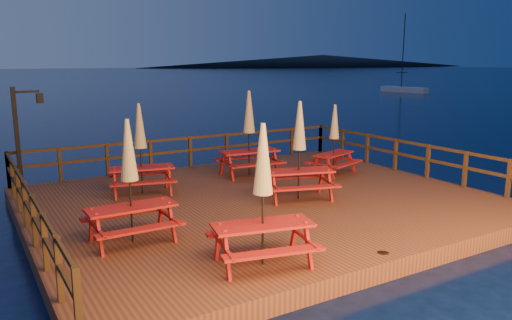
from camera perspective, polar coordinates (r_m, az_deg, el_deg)
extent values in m
plane|color=black|center=(13.91, 0.64, -6.00)|extent=(500.00, 500.00, 0.00)
cube|color=#4B2718|center=(13.85, 0.64, -5.21)|extent=(12.00, 10.00, 0.40)
cylinder|color=#332210|center=(16.57, -25.16, -5.33)|extent=(0.24, 0.24, 1.40)
cylinder|color=#332210|center=(10.64, 14.11, -13.74)|extent=(0.24, 0.24, 1.40)
cylinder|color=#332210|center=(17.92, -7.10, -3.10)|extent=(0.24, 0.24, 1.40)
cylinder|color=#332210|center=(20.75, 7.17, -1.11)|extent=(0.24, 0.24, 1.40)
cube|color=#332210|center=(17.80, -7.57, 2.54)|extent=(11.70, 0.06, 0.09)
cube|color=#332210|center=(17.87, -7.53, 1.13)|extent=(11.70, 0.06, 0.09)
cube|color=#332210|center=(16.62, -22.47, -0.61)|extent=(0.10, 0.10, 1.10)
cube|color=#332210|center=(17.88, -7.53, 0.95)|extent=(0.10, 0.10, 1.10)
cube|color=#332210|center=(20.17, 4.76, 2.20)|extent=(0.10, 0.10, 1.10)
cube|color=#332210|center=(11.67, -24.65, -3.08)|extent=(0.06, 9.70, 0.09)
cube|color=#332210|center=(11.79, -24.47, -5.18)|extent=(0.06, 9.70, 0.09)
cube|color=#332210|center=(8.16, -21.08, -12.56)|extent=(0.10, 0.10, 1.10)
cube|color=#332210|center=(11.80, -24.45, -5.44)|extent=(0.10, 0.10, 1.10)
cube|color=#332210|center=(15.56, -26.17, -1.70)|extent=(0.10, 0.10, 1.10)
cube|color=#332210|center=(17.30, 17.40, 1.86)|extent=(0.06, 9.70, 0.09)
cube|color=#332210|center=(17.37, 17.31, 0.41)|extent=(0.06, 9.70, 0.09)
cube|color=#332210|center=(17.38, 17.30, 0.23)|extent=(0.10, 0.10, 1.10)
cube|color=#332210|center=(20.12, 9.08, 2.07)|extent=(0.10, 0.10, 1.10)
cube|color=black|center=(16.07, -25.62, 2.19)|extent=(0.12, 0.12, 3.00)
cube|color=black|center=(15.98, -24.79, 7.10)|extent=(0.70, 0.06, 0.06)
cube|color=black|center=(16.03, -23.48, 6.49)|extent=(0.18, 0.18, 0.28)
sphere|color=#FFB466|center=(16.03, -23.48, 6.49)|extent=(0.14, 0.14, 0.14)
ellipsoid|color=black|center=(308.34, 7.68, 11.17)|extent=(230.40, 86.40, 7.00)
cube|color=silver|center=(68.33, 16.54, 7.64)|extent=(1.77, 6.88, 0.87)
cylinder|color=black|center=(68.55, 16.47, 11.68)|extent=(0.12, 0.12, 9.72)
cylinder|color=black|center=(68.56, 16.35, 9.58)|extent=(0.23, 1.75, 0.08)
cube|color=maroon|center=(16.84, 8.86, 0.71)|extent=(1.74, 1.12, 0.05)
cube|color=maroon|center=(17.17, 7.29, 0.04)|extent=(1.62, 0.76, 0.05)
cube|color=maroon|center=(16.62, 10.42, -0.43)|extent=(1.62, 0.76, 0.05)
cube|color=maroon|center=(16.50, 6.72, -0.65)|extent=(0.08, 0.10, 0.68)
cube|color=maroon|center=(16.19, 8.47, -0.93)|extent=(0.08, 0.10, 0.68)
cube|color=maroon|center=(17.62, 9.15, 0.05)|extent=(0.08, 0.10, 0.68)
cube|color=maroon|center=(17.33, 10.83, -0.20)|extent=(0.08, 0.10, 0.68)
cylinder|color=black|center=(16.76, 8.91, 2.22)|extent=(0.04, 0.04, 2.25)
cone|color=tan|center=(16.67, 8.97, 4.36)|extent=(0.32, 0.32, 1.13)
sphere|color=black|center=(16.62, 9.03, 6.15)|extent=(0.06, 0.06, 0.06)
cube|color=maroon|center=(14.50, -12.97, -0.87)|extent=(1.91, 1.09, 0.05)
cube|color=maroon|center=(15.15, -13.12, -1.52)|extent=(1.82, 0.69, 0.05)
cube|color=maroon|center=(13.98, -12.70, -2.58)|extent=(1.82, 0.69, 0.05)
cube|color=maroon|center=(14.87, -15.90, -2.20)|extent=(0.08, 0.11, 0.75)
cube|color=maroon|center=(14.23, -15.80, -2.81)|extent=(0.08, 0.11, 0.75)
cube|color=maroon|center=(14.98, -10.16, -1.84)|extent=(0.08, 0.11, 0.75)
cube|color=maroon|center=(14.34, -9.80, -2.42)|extent=(0.08, 0.11, 0.75)
cylinder|color=black|center=(14.41, -13.06, 1.07)|extent=(0.04, 0.04, 2.50)
cone|color=tan|center=(14.30, -13.18, 3.83)|extent=(0.36, 0.36, 1.25)
sphere|color=black|center=(14.24, -13.29, 6.15)|extent=(0.07, 0.07, 0.07)
cube|color=maroon|center=(10.70, -14.08, -5.26)|extent=(1.82, 0.72, 0.05)
cube|color=maroon|center=(11.34, -14.93, -5.95)|extent=(1.82, 0.30, 0.05)
cube|color=maroon|center=(10.24, -12.97, -7.74)|extent=(1.82, 0.30, 0.05)
cube|color=maroon|center=(10.94, -18.32, -7.21)|extent=(0.06, 0.10, 0.76)
cube|color=maroon|center=(10.32, -17.45, -8.27)|extent=(0.06, 0.10, 0.76)
cube|color=maroon|center=(11.34, -10.84, -6.16)|extent=(0.06, 0.10, 0.76)
cube|color=maroon|center=(10.75, -9.57, -7.11)|extent=(0.06, 0.10, 0.76)
cylinder|color=black|center=(10.57, -14.21, -2.64)|extent=(0.04, 0.04, 2.52)
cone|color=tan|center=(10.42, -14.40, 1.12)|extent=(0.36, 0.36, 1.26)
sphere|color=black|center=(10.34, -14.56, 4.31)|extent=(0.07, 0.07, 0.07)
cube|color=maroon|center=(16.36, -0.79, 1.01)|extent=(2.00, 0.92, 0.05)
cube|color=maroon|center=(17.00, -1.72, 0.29)|extent=(1.96, 0.47, 0.05)
cube|color=maroon|center=(15.85, 0.21, -0.52)|extent=(1.96, 0.47, 0.05)
cube|color=maroon|center=(16.44, -3.88, -0.40)|extent=(0.07, 0.11, 0.81)
cube|color=maroon|center=(15.79, -2.90, -0.88)|extent=(0.07, 0.11, 0.81)
cube|color=maroon|center=(17.10, 1.16, 0.08)|extent=(0.07, 0.11, 0.81)
cube|color=maroon|center=(16.48, 2.29, -0.35)|extent=(0.07, 0.11, 0.81)
cylinder|color=black|center=(16.27, -0.80, 2.88)|extent=(0.05, 0.05, 2.70)
cone|color=tan|center=(16.18, -0.81, 5.53)|extent=(0.39, 0.39, 1.35)
sphere|color=black|center=(16.12, -0.81, 7.75)|extent=(0.08, 0.08, 0.08)
cube|color=maroon|center=(13.63, 4.91, -1.26)|extent=(2.01, 1.25, 0.05)
cube|color=maroon|center=(14.28, 4.09, -1.95)|extent=(1.88, 0.83, 0.05)
cube|color=maroon|center=(13.13, 5.76, -3.17)|extent=(1.88, 0.83, 0.05)
cube|color=maroon|center=(13.82, 1.35, -2.71)|extent=(0.09, 0.12, 0.78)
cube|color=maroon|center=(13.18, 2.13, -3.42)|extent=(0.09, 0.12, 0.78)
cube|color=maroon|center=(14.30, 7.42, -2.33)|extent=(0.09, 0.12, 0.78)
cube|color=maroon|center=(13.68, 8.45, -2.99)|extent=(0.09, 0.12, 0.78)
cylinder|color=black|center=(13.53, 4.95, 0.89)|extent=(0.05, 0.05, 2.61)
cone|color=tan|center=(13.42, 5.00, 3.96)|extent=(0.38, 0.38, 1.30)
sphere|color=black|center=(13.35, 5.05, 6.53)|extent=(0.07, 0.07, 0.07)
cube|color=maroon|center=(9.26, 0.78, -7.41)|extent=(1.97, 1.12, 0.05)
cube|color=maroon|center=(9.92, -0.40, -8.01)|extent=(1.88, 0.69, 0.05)
cube|color=maroon|center=(8.82, 2.10, -10.54)|extent=(1.88, 0.69, 0.05)
cube|color=maroon|center=(9.49, -4.39, -9.44)|extent=(0.08, 0.11, 0.77)
cube|color=maroon|center=(8.88, -3.32, -10.94)|extent=(0.08, 0.11, 0.77)
cube|color=maroon|center=(9.95, 4.39, -8.45)|extent=(0.08, 0.11, 0.77)
cube|color=maroon|center=(9.36, 6.01, -9.77)|extent=(0.08, 0.11, 0.77)
cylinder|color=black|center=(9.11, 0.78, -4.33)|extent=(0.05, 0.05, 2.58)
cone|color=tan|center=(8.94, 0.80, 0.13)|extent=(0.37, 0.37, 1.29)
sphere|color=black|center=(8.84, 0.81, 3.93)|extent=(0.07, 0.07, 0.07)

